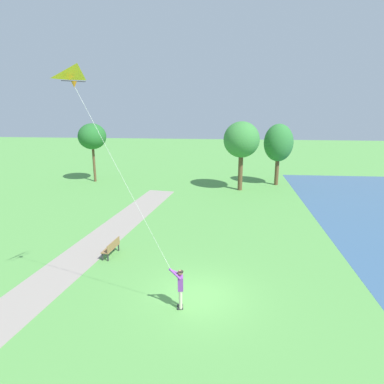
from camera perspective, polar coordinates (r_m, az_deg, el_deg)
The scene contains 8 objects.
ground_plane at distance 16.49m, azimuth 1.11°, elevation -16.29°, with size 120.00×120.00×0.00m, color #569947.
walkway_path at distance 19.86m, azimuth -19.65°, elevation -11.45°, with size 2.40×32.00×0.02m, color gray.
person_kite_flyer at distance 15.19m, azimuth -1.95°, elevation -14.67°, with size 0.62×0.52×1.83m.
flying_kite at distance 13.50m, azimuth -17.72°, elevation 16.98°, with size 3.47×1.32×7.88m.
park_bench_near_walkway at distance 20.43m, azimuth -12.74°, elevation -8.59°, with size 0.66×1.55×0.88m.
tree_lakeside_far at distance 37.76m, azimuth -15.69°, elevation 8.52°, with size 2.78×3.00×5.96m.
tree_treeline_right at distance 35.95m, azimuth 13.67°, elevation 7.60°, with size 2.83×2.65×6.03m.
tree_treeline_left at distance 33.18m, azimuth 7.93°, elevation 8.23°, with size 3.29×3.46×6.40m.
Camera 1 is at (0.91, -14.05, 8.58)m, focal length 33.34 mm.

